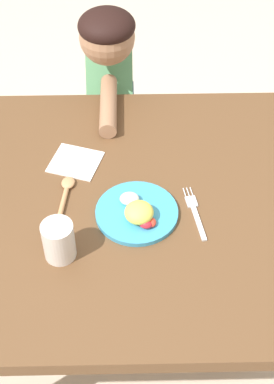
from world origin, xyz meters
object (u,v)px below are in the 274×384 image
at_px(fork, 196,213).
at_px(spoon, 66,195).
at_px(person, 112,106).
at_px(plate, 138,212).
at_px(drinking_cup, 59,241).

distance_m(fork, spoon, 0.35).
bearing_deg(person, spoon, 79.27).
bearing_deg(plate, fork, 2.48).
distance_m(plate, spoon, 0.21).
distance_m(spoon, drinking_cup, 0.20).
xyz_separation_m(fork, person, (-0.23, 0.66, -0.16)).
xyz_separation_m(fork, spoon, (-0.35, 0.07, 0.00)).
bearing_deg(spoon, fork, -93.96).
bearing_deg(fork, drinking_cup, 100.77).
distance_m(drinking_cup, person, 0.82).
height_order(spoon, drinking_cup, drinking_cup).
distance_m(plate, drinking_cup, 0.23).
bearing_deg(drinking_cup, plate, 32.03).
height_order(fork, person, person).
distance_m(plate, fork, 0.15).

